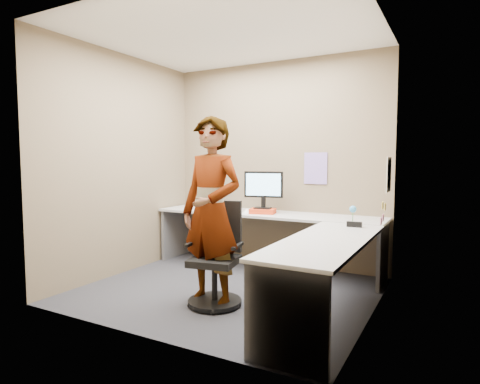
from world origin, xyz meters
The scene contains 21 objects.
ground centered at (0.00, 0.00, 0.00)m, with size 3.00×3.00×0.00m, color #27272D.
wall_back centered at (0.00, 1.30, 1.35)m, with size 3.00×3.00×0.00m, color brown.
wall_right centered at (1.50, 0.00, 1.35)m, with size 2.70×2.70×0.00m, color brown.
wall_left centered at (-1.50, 0.00, 1.35)m, with size 2.70×2.70×0.00m, color brown.
ceiling centered at (0.00, 0.00, 2.70)m, with size 3.00×3.00×0.00m, color white.
desk centered at (0.44, 0.39, 0.59)m, with size 2.98×2.58×0.73m.
paper_ream centered at (-0.01, 0.91, 0.76)m, with size 0.31×0.23×0.06m, color red.
monitor centered at (-0.01, 0.93, 1.07)m, with size 0.49×0.19×0.47m.
laptop centered at (-0.83, 0.99, 0.79)m, with size 0.40×0.39×0.22m.
trackball_mouse centered at (-0.77, 0.93, 0.76)m, with size 0.12×0.08×0.07m.
origami centered at (-0.22, 0.87, 0.76)m, with size 0.10×0.10×0.06m, color white.
stapler centered at (1.24, 0.42, 0.76)m, with size 0.15×0.04×0.06m, color black.
flower centered at (1.22, 0.43, 0.87)m, with size 0.07×0.07×0.22m.
calendar_purple centered at (0.55, 1.29, 1.30)m, with size 0.30×0.01×0.40m, color #846BB7.
calendar_white centered at (1.49, 0.90, 1.25)m, with size 0.01×0.28×0.38m, color white.
sticky_note_a centered at (1.49, 0.55, 0.95)m, with size 0.01×0.07×0.07m, color #F2E059.
sticky_note_b centered at (1.49, 0.60, 0.82)m, with size 0.01×0.07×0.07m, color pink.
sticky_note_c centered at (1.49, 0.48, 0.80)m, with size 0.01×0.07×0.07m, color pink.
sticky_note_d centered at (1.49, 0.70, 0.92)m, with size 0.01×0.07×0.07m, color #F2E059.
office_chair centered at (0.11, -0.38, 0.40)m, with size 0.55×0.53×0.98m.
person centered at (0.08, -0.44, 0.91)m, with size 0.66×0.44×1.82m, color #999399.
Camera 1 is at (2.14, -3.64, 1.40)m, focal length 30.00 mm.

